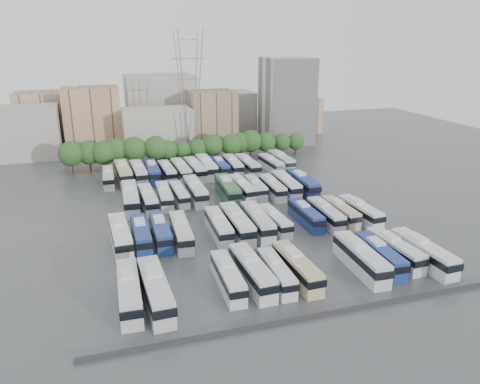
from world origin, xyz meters
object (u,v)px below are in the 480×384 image
object	(u,v)px
bus_r2_s4	(179,194)
bus_r2_s3	(164,196)
bus_r2_s12	(302,183)
bus_r3_s4	(167,171)
bus_r1_s13	(360,211)
bus_r2_s10	(272,187)
bus_r2_s9	(256,187)
bus_r3_s3	(152,171)
bus_r3_s13	(281,161)
electricity_pylon	(190,89)
bus_r3_s7	(206,166)
bus_r0_s1	(155,290)
bus_r1_s6	(237,223)
bus_r2_s1	(130,198)
bus_r3_s0	(108,177)
bus_r0_s7	(297,267)
bus_r1_s3	(181,232)
bus_r0_s11	(380,255)
bus_r1_s5	(219,226)
bus_r0_s12	(395,250)
bus_r2_s5	(195,191)
bus_r3_s6	(195,169)
bus_r0_s10	(361,258)
bus_r2_s7	(228,189)
bus_r3_s9	(233,165)
bus_r1_s7	(258,221)
bus_r0_s6	(276,272)
bus_r2_s2	(148,199)
apartment_tower	(287,101)
bus_r1_s2	(161,231)
bus_r0_s0	(129,291)
bus_r1_s11	(326,214)
bus_r1_s0	(120,235)
bus_r3_s12	(271,164)
bus_r3_s5	(181,170)
bus_r1_s12	(340,212)
bus_r2_s8	(242,188)
bus_r3_s8	(220,166)
bus_r1_s1	(141,234)
bus_r2_s11	(286,184)
bus_r1_s8	(274,220)
bus_r3_s10	(248,165)
bus_r0_s13	(423,253)
bus_r3_s2	(139,172)
bus_r0_s5	(252,271)

from	to	relation	value
bus_r2_s4	bus_r2_s3	bearing A→B (deg)	-172.27
bus_r2_s12	bus_r3_s4	distance (m)	32.35
bus_r1_s13	bus_r2_s10	size ratio (longest dim) A/B	1.02
bus_r2_s9	bus_r3_s3	xyz separation A→B (m)	(-19.67, 17.62, 0.28)
bus_r2_s10	bus_r3_s13	xyz separation A→B (m)	(9.86, 19.21, 0.15)
electricity_pylon	bus_r3_s7	bearing A→B (deg)	-91.36
bus_r0_s1	bus_r1_s6	world-z (taller)	bus_r0_s1
bus_r2_s1	bus_r3_s0	distance (m)	17.30
bus_r0_s7	bus_r1_s3	bearing A→B (deg)	125.99
bus_r0_s11	bus_r1_s5	xyz separation A→B (m)	(-20.04, 17.71, 0.08)
bus_r0_s12	bus_r2_s5	size ratio (longest dim) A/B	0.91
electricity_pylon	bus_r3_s6	distance (m)	26.65
bus_r0_s10	bus_r2_s7	xyz separation A→B (m)	(-9.87, 35.90, 0.06)
bus_r2_s3	bus_r3_s9	world-z (taller)	bus_r3_s9
bus_r1_s7	bus_r2_s3	size ratio (longest dim) A/B	1.11
bus_r0_s7	bus_r0_s6	bearing A→B (deg)	-178.46
bus_r1_s7	bus_r2_s3	bearing A→B (deg)	127.33
bus_r1_s13	bus_r3_s3	distance (m)	50.00
bus_r2_s2	bus_r2_s9	bearing A→B (deg)	1.88
apartment_tower	bus_r1_s2	world-z (taller)	apartment_tower
bus_r0_s0	bus_r0_s1	world-z (taller)	bus_r0_s1
bus_r1_s6	bus_r3_s4	xyz separation A→B (m)	(-6.33, 35.97, -0.23)
bus_r1_s11	bus_r2_s4	bearing A→B (deg)	141.75
bus_r1_s7	bus_r1_s0	bearing A→B (deg)	179.58
bus_r1_s2	bus_r3_s0	distance (m)	35.41
bus_r0_s12	bus_r2_s3	world-z (taller)	bus_r0_s12
bus_r0_s0	bus_r2_s4	xyz separation A→B (m)	(13.06, 36.30, -0.28)
apartment_tower	bus_r3_s12	world-z (taller)	apartment_tower
bus_r0_s7	bus_r3_s5	distance (m)	53.07
bus_r0_s6	bus_r1_s12	size ratio (longest dim) A/B	0.97
bus_r2_s8	bus_r3_s4	size ratio (longest dim) A/B	1.01
bus_r1_s6	bus_r0_s11	bearing A→B (deg)	-45.42
bus_r0_s6	bus_r3_s6	distance (m)	53.23
bus_r2_s9	bus_r3_s9	distance (m)	17.57
bus_r2_s7	bus_r1_s13	bearing A→B (deg)	-41.14
bus_r2_s10	bus_r3_s8	size ratio (longest dim) A/B	1.01
bus_r0_s12	bus_r3_s13	bearing A→B (deg)	83.77
bus_r1_s1	bus_r2_s11	distance (m)	36.96
bus_r1_s8	bus_r3_s8	size ratio (longest dim) A/B	0.97
bus_r2_s9	bus_r3_s4	distance (m)	23.54
bus_r1_s3	bus_r3_s10	xyz separation A→B (m)	(23.22, 35.36, 0.07)
bus_r0_s1	bus_r0_s13	world-z (taller)	bus_r0_s1
bus_r2_s7	bus_r3_s12	size ratio (longest dim) A/B	1.16
bus_r3_s10	bus_r2_s3	bearing A→B (deg)	-146.02
bus_r0_s11	bus_r2_s11	size ratio (longest dim) A/B	0.92
bus_r0_s12	bus_r3_s7	world-z (taller)	bus_r3_s7
electricity_pylon	bus_r3_s2	world-z (taller)	electricity_pylon
bus_r2_s3	bus_r2_s12	distance (m)	29.80
bus_r0_s12	bus_r2_s8	bearing A→B (deg)	107.56
bus_r0_s5	bus_r0_s7	size ratio (longest dim) A/B	1.04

